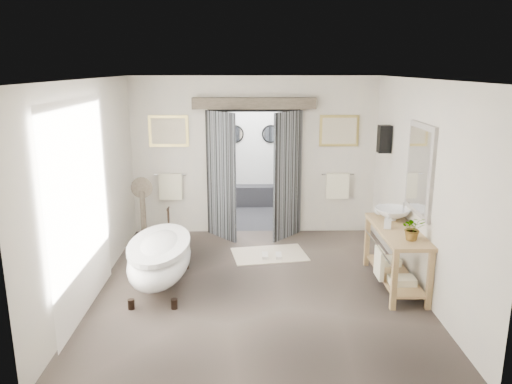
% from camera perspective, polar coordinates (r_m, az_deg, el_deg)
% --- Properties ---
extents(ground_plane, '(5.00, 5.00, 0.00)m').
position_cam_1_polar(ground_plane, '(7.24, 0.09, -10.81)').
color(ground_plane, brown).
extents(room_shell, '(4.52, 5.02, 2.91)m').
position_cam_1_polar(room_shell, '(6.54, -0.19, 3.59)').
color(room_shell, beige).
rests_on(room_shell, ground_plane).
extents(shower_room, '(2.22, 2.01, 2.51)m').
position_cam_1_polar(shower_room, '(10.78, -0.33, 2.65)').
color(shower_room, '#29282D').
rests_on(shower_room, ground_plane).
extents(back_wall_dressing, '(3.82, 0.71, 2.52)m').
position_cam_1_polar(back_wall_dressing, '(9.01, -0.20, 4.61)').
color(back_wall_dressing, black).
rests_on(back_wall_dressing, ground_plane).
extents(clawfoot_tub, '(0.85, 1.89, 0.92)m').
position_cam_1_polar(clawfoot_tub, '(7.20, -10.91, -7.32)').
color(clawfoot_tub, black).
rests_on(clawfoot_tub, ground_plane).
extents(vanity, '(0.57, 1.60, 0.85)m').
position_cam_1_polar(vanity, '(7.37, 15.54, -6.65)').
color(vanity, tan).
rests_on(vanity, ground_plane).
extents(pedestal_mirror, '(0.37, 0.24, 1.25)m').
position_cam_1_polar(pedestal_mirror, '(8.80, -12.74, -2.85)').
color(pedestal_mirror, brown).
rests_on(pedestal_mirror, ground_plane).
extents(rug, '(1.32, 0.99, 0.01)m').
position_cam_1_polar(rug, '(8.40, 1.53, -7.13)').
color(rug, '#C4B19C').
rests_on(rug, ground_plane).
extents(slippers, '(0.32, 0.24, 0.05)m').
position_cam_1_polar(slippers, '(8.27, 1.82, -7.27)').
color(slippers, silver).
rests_on(slippers, rug).
extents(basin, '(0.68, 0.68, 0.18)m').
position_cam_1_polar(basin, '(7.64, 15.36, -2.45)').
color(basin, white).
rests_on(basin, vanity).
extents(plant, '(0.31, 0.27, 0.32)m').
position_cam_1_polar(plant, '(6.83, 17.50, -3.97)').
color(plant, gray).
rests_on(plant, vanity).
extents(soap_bottle_a, '(0.12, 0.12, 0.21)m').
position_cam_1_polar(soap_bottle_a, '(7.23, 14.84, -3.24)').
color(soap_bottle_a, gray).
rests_on(soap_bottle_a, vanity).
extents(soap_bottle_b, '(0.16, 0.16, 0.17)m').
position_cam_1_polar(soap_bottle_b, '(7.87, 13.86, -1.91)').
color(soap_bottle_b, gray).
rests_on(soap_bottle_b, vanity).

